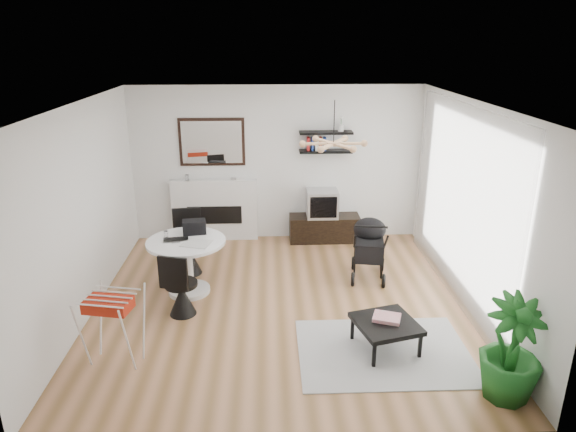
{
  "coord_description": "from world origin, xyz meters",
  "views": [
    {
      "loc": [
        -0.15,
        -6.22,
        3.47
      ],
      "look_at": [
        0.12,
        0.4,
        1.13
      ],
      "focal_mm": 32.0,
      "sensor_mm": 36.0,
      "label": 1
    }
  ],
  "objects_px": {
    "dining_table": "(187,258)",
    "drying_rack": "(113,327)",
    "crt_tv": "(322,203)",
    "coffee_table": "(386,325)",
    "fireplace": "(215,203)",
    "stroller": "(369,250)",
    "tv_console": "(324,228)",
    "potted_plant": "(511,350)"
  },
  "relations": [
    {
      "from": "fireplace",
      "to": "stroller",
      "type": "distance_m",
      "value": 2.94
    },
    {
      "from": "coffee_table",
      "to": "potted_plant",
      "type": "xyz_separation_m",
      "value": [
        1.03,
        -0.88,
        0.23
      ]
    },
    {
      "from": "crt_tv",
      "to": "drying_rack",
      "type": "height_order",
      "value": "crt_tv"
    },
    {
      "from": "tv_console",
      "to": "dining_table",
      "type": "distance_m",
      "value": 2.86
    },
    {
      "from": "tv_console",
      "to": "potted_plant",
      "type": "bearing_deg",
      "value": -71.96
    },
    {
      "from": "fireplace",
      "to": "crt_tv",
      "type": "distance_m",
      "value": 1.89
    },
    {
      "from": "fireplace",
      "to": "stroller",
      "type": "relative_size",
      "value": 2.17
    },
    {
      "from": "crt_tv",
      "to": "coffee_table",
      "type": "distance_m",
      "value": 3.42
    },
    {
      "from": "drying_rack",
      "to": "stroller",
      "type": "relative_size",
      "value": 0.85
    },
    {
      "from": "crt_tv",
      "to": "coffee_table",
      "type": "height_order",
      "value": "crt_tv"
    },
    {
      "from": "crt_tv",
      "to": "drying_rack",
      "type": "bearing_deg",
      "value": -127.09
    },
    {
      "from": "coffee_table",
      "to": "crt_tv",
      "type": "bearing_deg",
      "value": 96.8
    },
    {
      "from": "fireplace",
      "to": "potted_plant",
      "type": "relative_size",
      "value": 1.97
    },
    {
      "from": "tv_console",
      "to": "coffee_table",
      "type": "relative_size",
      "value": 1.49
    },
    {
      "from": "dining_table",
      "to": "tv_console",
      "type": "bearing_deg",
      "value": 41.46
    },
    {
      "from": "fireplace",
      "to": "potted_plant",
      "type": "distance_m",
      "value": 5.52
    },
    {
      "from": "drying_rack",
      "to": "coffee_table",
      "type": "bearing_deg",
      "value": 14.2
    },
    {
      "from": "potted_plant",
      "to": "stroller",
      "type": "bearing_deg",
      "value": 107.36
    },
    {
      "from": "fireplace",
      "to": "crt_tv",
      "type": "relative_size",
      "value": 4.01
    },
    {
      "from": "fireplace",
      "to": "dining_table",
      "type": "distance_m",
      "value": 2.05
    },
    {
      "from": "fireplace",
      "to": "drying_rack",
      "type": "relative_size",
      "value": 2.57
    },
    {
      "from": "coffee_table",
      "to": "potted_plant",
      "type": "bearing_deg",
      "value": -40.39
    },
    {
      "from": "crt_tv",
      "to": "dining_table",
      "type": "height_order",
      "value": "crt_tv"
    },
    {
      "from": "tv_console",
      "to": "crt_tv",
      "type": "height_order",
      "value": "crt_tv"
    },
    {
      "from": "stroller",
      "to": "potted_plant",
      "type": "distance_m",
      "value": 2.94
    },
    {
      "from": "fireplace",
      "to": "tv_console",
      "type": "distance_m",
      "value": 2.0
    },
    {
      "from": "drying_rack",
      "to": "crt_tv",
      "type": "bearing_deg",
      "value": 64.54
    },
    {
      "from": "stroller",
      "to": "tv_console",
      "type": "bearing_deg",
      "value": 119.08
    },
    {
      "from": "fireplace",
      "to": "tv_console",
      "type": "relative_size",
      "value": 1.76
    },
    {
      "from": "tv_console",
      "to": "stroller",
      "type": "relative_size",
      "value": 1.24
    },
    {
      "from": "dining_table",
      "to": "drying_rack",
      "type": "distance_m",
      "value": 1.73
    },
    {
      "from": "coffee_table",
      "to": "potted_plant",
      "type": "height_order",
      "value": "potted_plant"
    },
    {
      "from": "drying_rack",
      "to": "fireplace",
      "type": "bearing_deg",
      "value": 89.77
    },
    {
      "from": "dining_table",
      "to": "fireplace",
      "type": "bearing_deg",
      "value": 84.49
    },
    {
      "from": "stroller",
      "to": "crt_tv",
      "type": "bearing_deg",
      "value": 120.83
    },
    {
      "from": "fireplace",
      "to": "tv_console",
      "type": "bearing_deg",
      "value": -4.39
    },
    {
      "from": "fireplace",
      "to": "coffee_table",
      "type": "xyz_separation_m",
      "value": [
        2.29,
        -3.53,
        -0.37
      ]
    },
    {
      "from": "potted_plant",
      "to": "crt_tv",
      "type": "bearing_deg",
      "value": 108.65
    },
    {
      "from": "potted_plant",
      "to": "coffee_table",
      "type": "bearing_deg",
      "value": 139.61
    },
    {
      "from": "fireplace",
      "to": "dining_table",
      "type": "relative_size",
      "value": 1.98
    },
    {
      "from": "tv_console",
      "to": "crt_tv",
      "type": "relative_size",
      "value": 2.28
    },
    {
      "from": "crt_tv",
      "to": "stroller",
      "type": "height_order",
      "value": "stroller"
    }
  ]
}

